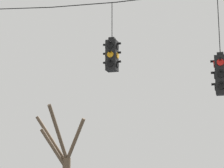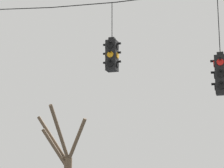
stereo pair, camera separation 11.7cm
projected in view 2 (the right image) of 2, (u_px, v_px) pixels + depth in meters
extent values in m
cylinder|color=black|center=(21.00, 9.00, 15.09)|extent=(2.30, 0.03, 0.23)
cylinder|color=black|center=(83.00, 5.00, 14.37)|extent=(2.29, 0.03, 0.13)
cube|color=black|center=(112.00, 56.00, 13.70)|extent=(0.34, 0.34, 0.98)
cube|color=black|center=(112.00, 39.00, 13.81)|extent=(0.19, 0.19, 0.10)
cylinder|color=black|center=(112.00, 20.00, 13.94)|extent=(0.02, 0.02, 1.19)
cylinder|color=black|center=(110.00, 45.00, 13.59)|extent=(0.20, 0.03, 0.20)
cylinder|color=black|center=(110.00, 42.00, 13.57)|extent=(0.07, 0.12, 0.07)
cylinder|color=orange|center=(110.00, 54.00, 13.53)|extent=(0.20, 0.03, 0.20)
cylinder|color=black|center=(110.00, 51.00, 13.51)|extent=(0.07, 0.12, 0.07)
cylinder|color=black|center=(110.00, 64.00, 13.47)|extent=(0.20, 0.03, 0.20)
cylinder|color=black|center=(110.00, 60.00, 13.45)|extent=(0.07, 0.12, 0.07)
cylinder|color=black|center=(114.00, 48.00, 13.94)|extent=(0.20, 0.03, 0.20)
cylinder|color=black|center=(114.00, 46.00, 14.00)|extent=(0.07, 0.12, 0.07)
cylinder|color=orange|center=(114.00, 57.00, 13.88)|extent=(0.20, 0.03, 0.20)
cylinder|color=black|center=(114.00, 55.00, 13.94)|extent=(0.07, 0.12, 0.07)
cylinder|color=black|center=(114.00, 66.00, 13.82)|extent=(0.20, 0.03, 0.20)
cylinder|color=black|center=(114.00, 64.00, 13.88)|extent=(0.07, 0.12, 0.07)
cylinder|color=black|center=(106.00, 47.00, 13.82)|extent=(0.03, 0.20, 0.20)
cylinder|color=black|center=(105.00, 45.00, 13.85)|extent=(0.12, 0.07, 0.07)
cylinder|color=orange|center=(106.00, 56.00, 13.76)|extent=(0.03, 0.20, 0.20)
cylinder|color=black|center=(105.00, 54.00, 13.79)|extent=(0.12, 0.07, 0.07)
cylinder|color=black|center=(106.00, 65.00, 13.70)|extent=(0.03, 0.20, 0.20)
cylinder|color=black|center=(105.00, 63.00, 13.73)|extent=(0.12, 0.07, 0.07)
cylinder|color=black|center=(118.00, 46.00, 13.71)|extent=(0.03, 0.20, 0.20)
cylinder|color=black|center=(119.00, 43.00, 13.71)|extent=(0.12, 0.07, 0.07)
cylinder|color=orange|center=(118.00, 55.00, 13.65)|extent=(0.03, 0.20, 0.20)
cylinder|color=black|center=(119.00, 52.00, 13.65)|extent=(0.12, 0.07, 0.07)
cylinder|color=black|center=(118.00, 64.00, 13.59)|extent=(0.03, 0.20, 0.20)
cylinder|color=black|center=(119.00, 62.00, 13.59)|extent=(0.12, 0.07, 0.07)
cube|color=black|center=(221.00, 75.00, 12.54)|extent=(0.34, 0.34, 1.14)
cube|color=black|center=(220.00, 54.00, 12.66)|extent=(0.19, 0.19, 0.10)
cylinder|color=black|center=(218.00, 20.00, 12.87)|extent=(0.02, 0.02, 1.98)
cylinder|color=red|center=(220.00, 62.00, 12.44)|extent=(0.20, 0.03, 0.20)
cylinder|color=black|center=(220.00, 59.00, 12.41)|extent=(0.07, 0.12, 0.07)
cylinder|color=black|center=(221.00, 74.00, 12.37)|extent=(0.20, 0.03, 0.20)
cylinder|color=black|center=(221.00, 70.00, 12.34)|extent=(0.07, 0.12, 0.07)
cylinder|color=black|center=(221.00, 85.00, 12.30)|extent=(0.20, 0.03, 0.20)
cylinder|color=black|center=(221.00, 82.00, 12.27)|extent=(0.07, 0.12, 0.07)
cylinder|color=red|center=(221.00, 65.00, 12.78)|extent=(0.20, 0.03, 0.20)
cylinder|color=black|center=(221.00, 62.00, 12.84)|extent=(0.07, 0.12, 0.07)
cylinder|color=black|center=(222.00, 76.00, 12.71)|extent=(0.20, 0.03, 0.20)
cylinder|color=black|center=(222.00, 74.00, 12.77)|extent=(0.07, 0.12, 0.07)
cylinder|color=black|center=(222.00, 88.00, 12.64)|extent=(0.20, 0.03, 0.20)
cylinder|color=black|center=(222.00, 85.00, 12.70)|extent=(0.07, 0.12, 0.07)
cylinder|color=red|center=(214.00, 64.00, 12.66)|extent=(0.03, 0.20, 0.20)
cylinder|color=black|center=(212.00, 61.00, 12.69)|extent=(0.12, 0.07, 0.07)
cylinder|color=black|center=(215.00, 75.00, 12.60)|extent=(0.03, 0.20, 0.20)
cylinder|color=black|center=(213.00, 73.00, 12.63)|extent=(0.12, 0.07, 0.07)
cylinder|color=black|center=(215.00, 87.00, 12.53)|extent=(0.03, 0.20, 0.20)
cylinder|color=black|center=(214.00, 84.00, 12.56)|extent=(0.12, 0.07, 0.07)
cylinder|color=brown|center=(55.00, 149.00, 20.65)|extent=(1.30, 0.75, 1.92)
cylinder|color=brown|center=(53.00, 140.00, 20.98)|extent=(1.70, 0.34, 2.35)
cylinder|color=brown|center=(60.00, 133.00, 20.15)|extent=(0.40, 1.78, 2.49)
cylinder|color=brown|center=(77.00, 140.00, 20.42)|extent=(1.23, 0.71, 2.03)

